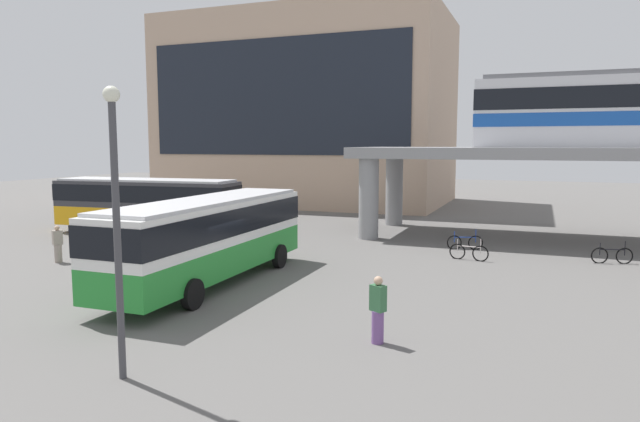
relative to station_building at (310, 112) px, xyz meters
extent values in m
plane|color=#605E5B|center=(8.64, -21.38, -8.13)|extent=(120.00, 120.00, 0.00)
cube|color=tan|center=(0.00, 0.03, 0.00)|extent=(24.34, 14.76, 16.25)
cube|color=black|center=(0.00, -7.41, 0.81)|extent=(21.91, 0.10, 9.10)
cylinder|color=gray|center=(11.02, -18.34, -5.90)|extent=(1.10, 1.10, 4.45)
cylinder|color=gray|center=(11.02, -12.47, -5.90)|extent=(1.10, 1.10, 4.45)
cube|color=#268C33|center=(8.44, -30.56, -7.08)|extent=(2.61, 11.02, 1.10)
cube|color=white|center=(8.44, -30.56, -5.78)|extent=(2.61, 11.02, 1.50)
cube|color=black|center=(8.44, -30.56, -5.70)|extent=(2.65, 11.07, 0.96)
cube|color=silver|center=(8.44, -30.56, -4.97)|extent=(2.48, 10.47, 0.12)
cylinder|color=black|center=(7.15, -27.05, -7.63)|extent=(0.29, 1.00, 1.00)
cylinder|color=black|center=(9.65, -27.03, -7.63)|extent=(0.29, 1.00, 1.00)
cylinder|color=black|center=(7.22, -33.65, -7.63)|extent=(0.29, 1.00, 1.00)
cylinder|color=black|center=(9.72, -33.63, -7.63)|extent=(0.29, 1.00, 1.00)
cube|color=orange|center=(-1.54, -21.44, -7.08)|extent=(11.16, 3.34, 1.10)
cube|color=#333338|center=(-1.54, -21.44, -5.78)|extent=(11.16, 3.34, 1.50)
cube|color=black|center=(-1.54, -21.44, -5.70)|extent=(11.20, 3.38, 0.96)
cube|color=silver|center=(-1.54, -21.44, -4.97)|extent=(10.60, 3.17, 0.12)
cylinder|color=black|center=(-4.95, -22.95, -7.63)|extent=(1.02, 0.36, 1.00)
cylinder|color=black|center=(-5.14, -20.46, -7.63)|extent=(1.02, 0.36, 1.00)
cylinder|color=black|center=(1.63, -22.45, -7.63)|extent=(1.02, 0.36, 1.00)
cylinder|color=black|center=(1.44, -19.95, -7.63)|extent=(1.02, 0.36, 1.00)
torus|color=black|center=(17.48, -22.53, -7.79)|extent=(0.74, 0.17, 0.74)
torus|color=black|center=(16.44, -22.37, -7.79)|extent=(0.74, 0.17, 0.74)
cylinder|color=silver|center=(16.96, -22.45, -7.51)|extent=(1.05, 0.20, 0.05)
cylinder|color=silver|center=(16.44, -22.37, -7.49)|extent=(0.04, 0.04, 0.55)
cylinder|color=silver|center=(17.48, -22.53, -7.44)|extent=(0.04, 0.04, 0.65)
torus|color=black|center=(23.44, -20.80, -7.79)|extent=(0.73, 0.26, 0.74)
torus|color=black|center=(22.43, -21.08, -7.79)|extent=(0.73, 0.26, 0.74)
cylinder|color=black|center=(22.94, -20.94, -7.51)|extent=(1.02, 0.33, 0.05)
cylinder|color=black|center=(22.43, -21.08, -7.49)|extent=(0.04, 0.04, 0.55)
cylinder|color=black|center=(23.44, -20.80, -7.44)|extent=(0.04, 0.04, 0.65)
torus|color=black|center=(16.97, -19.67, -7.79)|extent=(0.72, 0.29, 0.74)
torus|color=black|center=(15.97, -20.00, -7.79)|extent=(0.72, 0.29, 0.74)
cylinder|color=#1E3FA5|center=(16.47, -19.84, -7.51)|extent=(1.01, 0.37, 0.05)
cylinder|color=#1E3FA5|center=(15.97, -20.00, -7.49)|extent=(0.04, 0.04, 0.55)
cylinder|color=#1E3FA5|center=(16.97, -19.67, -7.44)|extent=(0.04, 0.04, 0.65)
cylinder|color=gray|center=(0.02, -29.60, -7.73)|extent=(0.32, 0.32, 0.80)
cube|color=gray|center=(0.02, -29.60, -7.01)|extent=(0.42, 0.48, 0.64)
sphere|color=tan|center=(0.02, -29.60, -6.58)|extent=(0.22, 0.22, 0.22)
cylinder|color=#724C8C|center=(16.03, -34.50, -7.69)|extent=(0.32, 0.32, 0.87)
cube|color=#33663F|center=(16.03, -34.50, -6.91)|extent=(0.47, 0.41, 0.69)
sphere|color=tan|center=(16.03, -34.50, -6.44)|extent=(0.24, 0.24, 0.24)
cylinder|color=#3F3F44|center=(11.31, -38.77, -5.07)|extent=(0.16, 0.16, 6.13)
sphere|color=silver|center=(11.31, -38.77, -1.85)|extent=(0.36, 0.36, 0.36)
camera|label=1|loc=(19.88, -48.64, -2.91)|focal=32.07mm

